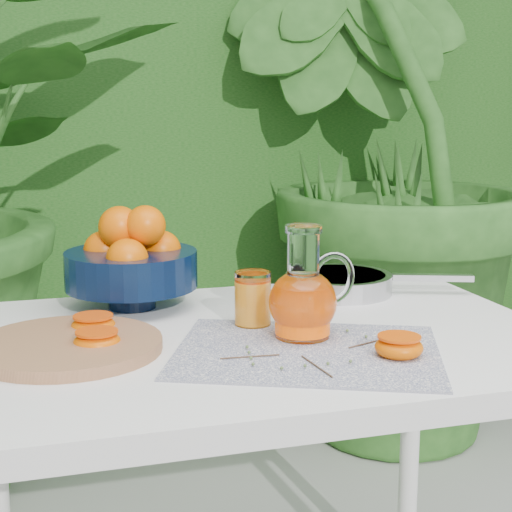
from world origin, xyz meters
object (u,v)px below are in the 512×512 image
object	(u,v)px
white_table	(259,380)
juice_pitcher	(304,299)
cutting_board	(67,346)
saute_pan	(340,282)
fruit_bowl	(131,261)

from	to	relation	value
white_table	juice_pitcher	xyz separation A→B (m)	(0.06, -0.05, 0.15)
white_table	cutting_board	bearing A→B (deg)	-178.65
juice_pitcher	cutting_board	bearing A→B (deg)	174.30
juice_pitcher	saute_pan	distance (m)	0.34
cutting_board	saute_pan	world-z (taller)	saute_pan
white_table	saute_pan	size ratio (longest dim) A/B	2.52
white_table	fruit_bowl	xyz separation A→B (m)	(-0.18, 0.24, 0.17)
white_table	juice_pitcher	bearing A→B (deg)	-35.78
saute_pan	juice_pitcher	bearing A→B (deg)	-122.81
cutting_board	fruit_bowl	size ratio (longest dim) A/B	0.99
cutting_board	juice_pitcher	bearing A→B (deg)	-5.70
white_table	fruit_bowl	bearing A→B (deg)	126.98
fruit_bowl	saute_pan	world-z (taller)	fruit_bowl
white_table	juice_pitcher	distance (m)	0.17
cutting_board	white_table	bearing A→B (deg)	1.35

